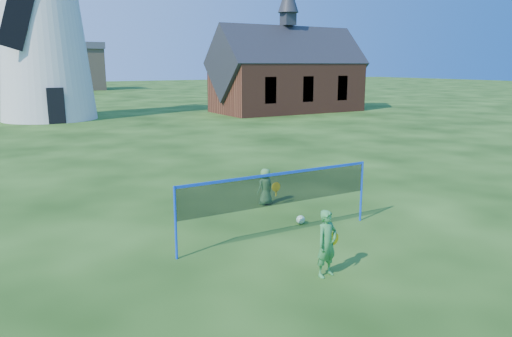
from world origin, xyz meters
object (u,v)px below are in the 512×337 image
at_px(badminton_net, 279,190).
at_px(chapel, 287,76).
at_px(player_boy, 265,187).
at_px(windmill, 42,21).
at_px(play_ball, 301,220).
at_px(player_girl, 327,243).

bearing_deg(badminton_net, chapel, 55.86).
bearing_deg(player_boy, windmill, -95.93).
bearing_deg(play_ball, windmill, 93.94).
distance_m(badminton_net, player_girl, 2.28).
distance_m(chapel, player_boy, 28.42).
height_order(windmill, player_girl, windmill).
height_order(player_girl, play_ball, player_girl).
bearing_deg(player_girl, play_ball, 54.66).
distance_m(badminton_net, play_ball, 1.55).
xyz_separation_m(windmill, player_girl, (0.62, -31.48, -6.30)).
bearing_deg(badminton_net, player_boy, 65.04).
bearing_deg(badminton_net, play_ball, 28.46).
distance_m(player_girl, play_ball, 3.11).
distance_m(windmill, badminton_net, 29.87).
xyz_separation_m(windmill, badminton_net, (0.96, -29.28, -5.81)).
distance_m(chapel, badminton_net, 31.07).
distance_m(chapel, player_girl, 33.12).
xyz_separation_m(chapel, play_ball, (-16.39, -25.12, -2.90)).
distance_m(chapel, play_ball, 30.14).
bearing_deg(play_ball, chapel, 56.88).
bearing_deg(player_girl, windmill, 82.04).
height_order(chapel, player_boy, chapel).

